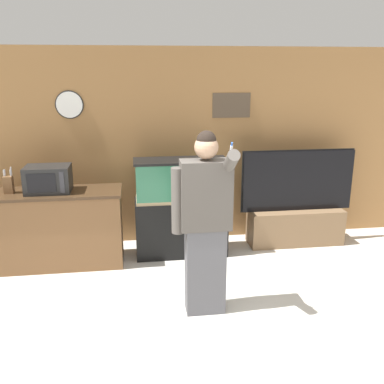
{
  "coord_description": "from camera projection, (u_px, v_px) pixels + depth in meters",
  "views": [
    {
      "loc": [
        -0.57,
        -2.7,
        2.34
      ],
      "look_at": [
        0.03,
        1.67,
        1.05
      ],
      "focal_mm": 40.0,
      "sensor_mm": 36.0,
      "label": 1
    }
  ],
  "objects": [
    {
      "name": "ground_plane",
      "position": [
        218.0,
        383.0,
        3.3
      ],
      "size": [
        18.0,
        18.0,
        0.0
      ],
      "primitive_type": "plane",
      "color": "beige"
    },
    {
      "name": "wall_back_paneled",
      "position": [
        177.0,
        147.0,
        5.75
      ],
      "size": [
        10.0,
        0.08,
        2.6
      ],
      "color": "olive",
      "rests_on": "ground_plane"
    },
    {
      "name": "counter_island",
      "position": [
        51.0,
        229.0,
        5.15
      ],
      "size": [
        1.73,
        0.58,
        0.94
      ],
      "color": "brown",
      "rests_on": "ground_plane"
    },
    {
      "name": "aquarium_on_stand",
      "position": [
        181.0,
        208.0,
        5.42
      ],
      "size": [
        1.16,
        0.43,
        1.25
      ],
      "color": "black",
      "rests_on": "ground_plane"
    },
    {
      "name": "person_standing",
      "position": [
        205.0,
        222.0,
        4.02
      ],
      "size": [
        0.57,
        0.43,
        1.8
      ],
      "color": "#515156",
      "rests_on": "ground_plane"
    },
    {
      "name": "tv_on_stand",
      "position": [
        296.0,
        216.0,
        5.82
      ],
      "size": [
        1.53,
        0.4,
        1.3
      ],
      "color": "brown",
      "rests_on": "ground_plane"
    },
    {
      "name": "microwave",
      "position": [
        48.0,
        179.0,
        4.97
      ],
      "size": [
        0.51,
        0.37,
        0.31
      ],
      "color": "black",
      "rests_on": "counter_island"
    },
    {
      "name": "knife_block",
      "position": [
        8.0,
        184.0,
        4.93
      ],
      "size": [
        0.1,
        0.09,
        0.3
      ],
      "color": "brown",
      "rests_on": "counter_island"
    }
  ]
}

